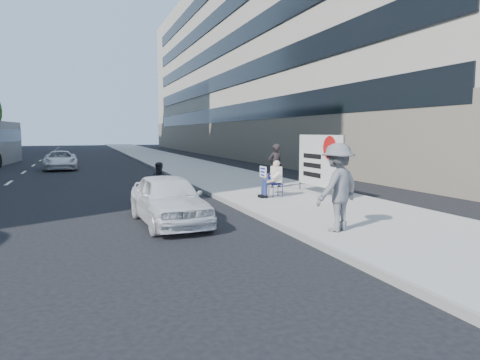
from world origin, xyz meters
name	(u,v)px	position (x,y,z in m)	size (l,w,h in m)	color
ground	(229,237)	(0.00, 0.00, 0.00)	(160.00, 160.00, 0.00)	black
near_sidewalk	(190,166)	(4.00, 20.00, 0.07)	(5.00, 120.00, 0.15)	#9E9A94
near_building	(283,60)	(17.00, 32.00, 10.00)	(14.00, 70.00, 20.00)	#A59D8E
seated_protester	(273,177)	(3.17, 4.46, 0.87)	(0.83, 1.12, 1.31)	navy
jogger	(338,187)	(2.36, -0.86, 1.17)	(1.32, 0.76, 2.04)	slate
pedestrian_woman	(276,166)	(4.42, 6.87, 1.06)	(0.66, 0.44, 1.82)	black
protest_banner	(320,161)	(5.04, 4.40, 1.40)	(0.08, 3.06, 2.20)	#4C4C4C
white_sedan_near	(169,199)	(-1.02, 2.00, 0.67)	(1.57, 3.91, 1.33)	white
white_sedan_far	(60,160)	(-4.44, 21.41, 0.62)	(2.05, 4.44, 1.23)	white
motorcycle	(160,185)	(-0.65, 5.36, 0.64)	(0.69, 2.04, 1.42)	black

